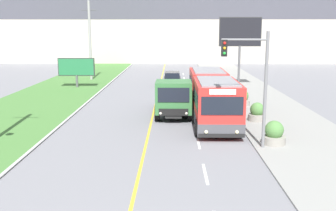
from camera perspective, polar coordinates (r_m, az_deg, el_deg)
apartment_block_background at (r=71.98m, az=-0.38°, el=14.91°), size 80.00×8.04×21.51m
city_bus at (r=26.22m, az=6.34°, el=1.34°), size 2.65×11.53×2.97m
dump_truck at (r=26.62m, az=0.80°, el=1.05°), size 2.44×6.86×2.57m
car_distant at (r=41.54m, az=0.62°, el=3.83°), size 1.80×4.30×1.45m
utility_pole_far at (r=47.08m, az=-11.26°, el=9.27°), size 1.80×0.28×9.12m
traffic_light_mast at (r=19.47m, az=12.18°, el=4.31°), size 2.28×0.32×5.80m
billboard_large at (r=40.74m, az=10.43°, el=10.07°), size 4.24×0.24×7.08m
billboard_small at (r=41.32m, az=-13.16°, el=5.38°), size 3.73×0.24×3.01m
planter_round_near at (r=20.91m, az=15.13°, el=-4.01°), size 1.20×1.20×1.22m
planter_round_second at (r=25.93m, az=12.80°, el=-1.04°), size 1.14×1.14×1.19m
planter_round_third at (r=30.97m, az=10.72°, el=1.01°), size 1.20×1.20×1.22m
planter_round_far at (r=36.05m, az=8.99°, el=2.40°), size 1.13×1.13×1.13m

